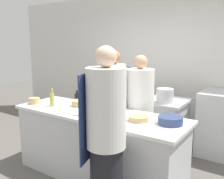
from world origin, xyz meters
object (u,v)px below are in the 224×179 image
at_px(chef_at_prep_near, 106,139).
at_px(bowl_mixing_large, 34,101).
at_px(bottle_olive_oil, 77,98).
at_px(stockpot, 165,96).
at_px(bottle_vinegar, 100,100).
at_px(bowl_ceramic_blue, 138,118).
at_px(cup, 87,104).
at_px(bowl_prep_small, 79,103).
at_px(bowl_wooden_salad, 170,120).
at_px(bottle_cooking_oil, 52,99).
at_px(bottle_wine, 110,114).
at_px(bottle_sauce, 83,108).
at_px(chef_at_stove, 114,105).
at_px(chef_at_pass_far, 139,113).

xyz_separation_m(chef_at_prep_near, bowl_mixing_large, (-1.67, 0.49, 0.06)).
relative_size(bottle_olive_oil, stockpot, 0.73).
distance_m(bottle_vinegar, bowl_ceramic_blue, 0.77).
bearing_deg(chef_at_prep_near, cup, 32.36).
xyz_separation_m(bowl_prep_small, bowl_wooden_salad, (1.39, -0.04, 0.00)).
bearing_deg(bowl_mixing_large, bottle_vinegar, 21.25).
relative_size(bottle_vinegar, stockpot, 1.15).
relative_size(chef_at_prep_near, bottle_cooking_oil, 6.95).
relative_size(chef_at_prep_near, bowl_prep_small, 8.01).
bearing_deg(bottle_wine, bowl_ceramic_blue, 45.57).
xyz_separation_m(bottle_olive_oil, bottle_sauce, (0.52, -0.47, 0.02)).
bearing_deg(chef_at_stove, cup, -0.43).
height_order(bottle_wine, bowl_wooden_salad, bottle_wine).
distance_m(bowl_prep_small, bowl_wooden_salad, 1.39).
xyz_separation_m(chef_at_stove, bowl_mixing_large, (-0.87, -0.83, 0.11)).
bearing_deg(cup, chef_at_pass_far, 41.81).
height_order(chef_at_stove, bowl_prep_small, chef_at_stove).
bearing_deg(bowl_mixing_large, bottle_olive_oil, 41.13).
xyz_separation_m(bottle_vinegar, bottle_sauce, (0.05, -0.42, -0.02)).
distance_m(bottle_vinegar, bottle_wine, 0.67).
distance_m(chef_at_prep_near, bottle_cooking_oil, 1.45).
height_order(bottle_cooking_oil, bottle_sauce, bottle_cooking_oil).
xyz_separation_m(chef_at_prep_near, bottle_vinegar, (-0.72, 0.86, 0.14)).
bearing_deg(stockpot, bottle_vinegar, -128.79).
bearing_deg(bottle_olive_oil, bottle_vinegar, -5.57).
height_order(bowl_ceramic_blue, cup, cup).
distance_m(bottle_vinegar, bottle_sauce, 0.42).
relative_size(chef_at_stove, bottle_sauce, 6.99).
relative_size(chef_at_prep_near, chef_at_pass_far, 1.09).
bearing_deg(bottle_sauce, bottle_cooking_oil, 171.18).
distance_m(chef_at_stove, bottle_wine, 1.10).
bearing_deg(bottle_vinegar, bottle_wine, -42.90).
distance_m(bowl_ceramic_blue, stockpot, 1.02).
relative_size(bowl_mixing_large, cup, 1.56).
distance_m(bottle_sauce, bowl_wooden_salad, 1.08).
xyz_separation_m(chef_at_pass_far, bowl_prep_small, (-0.73, -0.47, 0.14)).
bearing_deg(stockpot, bottle_olive_oil, -146.07).
bearing_deg(stockpot, bottle_wine, -96.61).
distance_m(bowl_prep_small, cup, 0.17).
bearing_deg(bowl_ceramic_blue, bottle_olive_oil, 167.74).
bearing_deg(bowl_mixing_large, bowl_prep_small, 24.20).
bearing_deg(bottle_vinegar, bowl_prep_small, -165.28).
distance_m(chef_at_prep_near, stockpot, 1.66).
bearing_deg(bottle_vinegar, bottle_olive_oil, 174.43).
bearing_deg(bottle_cooking_oil, chef_at_pass_far, 34.29).
height_order(chef_at_stove, bowl_mixing_large, chef_at_stove).
xyz_separation_m(bottle_cooking_oil, cup, (0.48, 0.21, -0.05)).
distance_m(bowl_mixing_large, bowl_prep_small, 0.70).
bearing_deg(stockpot, chef_at_stove, -155.35).
relative_size(bottle_vinegar, bowl_wooden_salad, 1.06).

